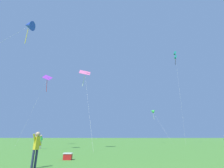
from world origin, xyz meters
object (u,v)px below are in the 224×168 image
kite_pink_low (85,75)px  kite_purple_streamer (47,81)px  kite_green_small (152,111)px  kite_teal_box (175,55)px  person_foreground_watcher (41,140)px  picnic_cooler (68,156)px  person_far_back (36,146)px  kite_blue_delta (29,26)px

kite_pink_low → kite_purple_streamer: 14.00m
kite_green_small → kite_teal_box: bearing=-31.9°
person_foreground_watcher → picnic_cooler: 12.26m
person_far_back → kite_teal_box: bearing=55.5°
person_foreground_watcher → kite_pink_low: bearing=0.7°
kite_green_small → kite_blue_delta: 35.77m
kite_green_small → person_foreground_watcher: 31.24m
person_foreground_watcher → picnic_cooler: person_foreground_watcher is taller
kite_pink_low → kite_green_small: bearing=55.6°
kite_green_small → kite_teal_box: (6.78, -4.21, 15.26)m
picnic_cooler → kite_green_small: bearing=66.8°
kite_teal_box → picnic_cooler: kite_teal_box is taller
kite_teal_box → person_foreground_watcher: size_ratio=14.26×
picnic_cooler → kite_pink_low: bearing=97.0°
kite_purple_streamer → kite_teal_box: bearing=15.1°
kite_teal_box → person_foreground_watcher: kite_teal_box is taller
kite_teal_box → person_foreground_watcher: (-27.37, -18.13, -22.52)m
kite_pink_low → kite_teal_box: 31.40m
kite_green_small → person_foreground_watcher: size_ratio=6.70×
kite_purple_streamer → kite_green_small: (25.27, 12.85, -4.59)m
kite_blue_delta → picnic_cooler: kite_blue_delta is taller
kite_green_small → person_far_back: bearing=-112.6°
kite_teal_box → kite_blue_delta: bearing=-142.0°
kite_green_small → person_foreground_watcher: (-20.59, -22.34, -7.26)m
kite_purple_streamer → person_far_back: (10.43, -22.82, -11.85)m
kite_blue_delta → picnic_cooler: size_ratio=27.65×
kite_purple_streamer → kite_blue_delta: bearing=-78.1°
kite_green_small → person_far_back: size_ratio=6.62×
person_far_back → picnic_cooler: bearing=74.1°
kite_pink_low → kite_teal_box: size_ratio=0.46×
kite_teal_box → person_foreground_watcher: bearing=-146.5°
kite_teal_box → picnic_cooler: (-20.75, -28.42, -23.34)m
kite_green_small → kite_teal_box: kite_teal_box is taller
kite_blue_delta → kite_purple_streamer: bearing=101.9°
kite_purple_streamer → person_far_back: 27.75m
kite_pink_low → kite_purple_streamer: size_ratio=0.79×
kite_green_small → kite_blue_delta: kite_blue_delta is taller
kite_green_small → kite_blue_delta: (-22.31, -26.93, 7.51)m
kite_pink_low → person_foreground_watcher: size_ratio=6.58×
kite_purple_streamer → person_foreground_watcher: kite_purple_streamer is taller
kite_blue_delta → kite_teal_box: bearing=38.0°
kite_pink_low → kite_green_small: size_ratio=0.98×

